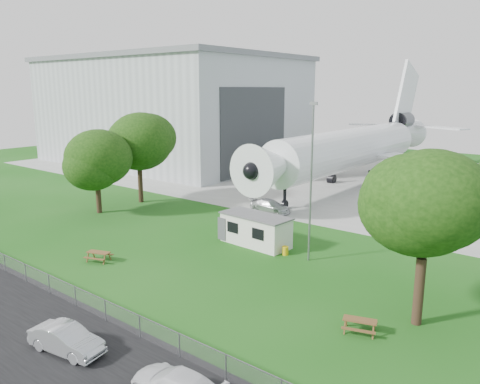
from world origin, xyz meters
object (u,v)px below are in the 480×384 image
Objects in this scene: airliner at (354,147)px; picnic_east at (359,332)px; picnic_west at (99,261)px; site_cabin at (256,230)px; car_centre_sedan at (66,340)px; hangar at (172,109)px.

picnic_east is at bearing -64.42° from airliner.
picnic_west is (-2.41, -39.89, -5.27)m from airliner.
picnic_west is at bearing -123.72° from site_cabin.
picnic_west is at bearing 38.10° from car_centre_sedan.
airliner is at bearing 67.31° from picnic_west.
hangar is at bearing 31.70° from car_centre_sedan.
hangar is 23.89× the size of picnic_west.
site_cabin is (40.71, -29.31, -8.09)m from hangar.
hangar reaches higher than car_centre_sedan.
airliner reaches higher than site_cabin.
picnic_east is 15.42m from car_centre_sedan.
airliner is 26.52× the size of picnic_west.
site_cabin is 3.80× the size of picnic_east.
car_centre_sedan reaches higher than picnic_east.
picnic_west is (-7.16, -10.72, -1.31)m from site_cabin.
airliner reaches higher than picnic_east.
site_cabin is 3.80× the size of picnic_west.
hangar is 10.30× the size of car_centre_sedan.
airliner is at bearing 99.24° from site_cabin.
hangar is at bearing 110.74° from picnic_west.
car_centre_sedan is at bearing -81.56° from airliner.
picnic_west is at bearing -93.46° from airliner.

